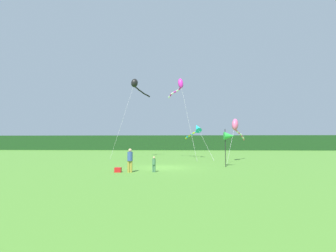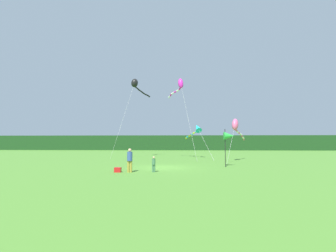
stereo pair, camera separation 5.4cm
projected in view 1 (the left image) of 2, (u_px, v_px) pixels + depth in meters
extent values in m
plane|color=#4C842D|center=(165.00, 168.00, 20.20)|extent=(120.00, 120.00, 0.00)
cube|color=#193D19|center=(175.00, 143.00, 65.18)|extent=(108.00, 3.90, 3.99)
cylinder|color=olive|center=(129.00, 167.00, 16.98)|extent=(0.17, 0.17, 0.81)
cylinder|color=olive|center=(131.00, 167.00, 16.97)|extent=(0.17, 0.17, 0.81)
cylinder|color=#334C8C|center=(130.00, 156.00, 17.03)|extent=(0.37, 0.37, 0.64)
sphere|color=tan|center=(130.00, 150.00, 17.06)|extent=(0.24, 0.24, 0.24)
cylinder|color=#3F724C|center=(153.00, 168.00, 17.06)|extent=(0.11, 0.11, 0.54)
cylinder|color=#3F724C|center=(155.00, 168.00, 17.06)|extent=(0.11, 0.11, 0.54)
cylinder|color=#3F724C|center=(154.00, 162.00, 17.09)|extent=(0.25, 0.25, 0.43)
sphere|color=tan|center=(154.00, 158.00, 17.11)|extent=(0.16, 0.16, 0.16)
cube|color=red|center=(118.00, 170.00, 17.01)|extent=(0.46, 0.34, 0.34)
cylinder|color=black|center=(225.00, 148.00, 20.80)|extent=(0.06, 0.06, 3.31)
cone|color=green|center=(229.00, 136.00, 20.86)|extent=(0.90, 0.70, 0.70)
cylinder|color=#B2B2B2|center=(205.00, 143.00, 30.03)|extent=(1.56, 4.88, 4.16)
cone|color=#1EB7CC|center=(197.00, 128.00, 32.63)|extent=(1.29, 1.74, 1.49)
cylinder|color=#1EB7CC|center=(196.00, 132.00, 32.90)|extent=(0.45, 0.69, 0.28)
cylinder|color=yellow|center=(194.00, 133.00, 33.48)|extent=(0.47, 0.71, 0.34)
cylinder|color=#1EB7CC|center=(192.00, 134.00, 34.07)|extent=(0.46, 0.72, 0.39)
cylinder|color=yellow|center=(190.00, 136.00, 34.64)|extent=(0.53, 0.70, 0.37)
cylinder|color=#1EB7CC|center=(188.00, 137.00, 35.21)|extent=(0.48, 0.71, 0.33)
cylinder|color=yellow|center=(186.00, 138.00, 35.82)|extent=(0.31, 0.72, 0.36)
cylinder|color=#B2B2B2|center=(231.00, 143.00, 25.20)|extent=(1.69, 3.38, 4.17)
ellipsoid|color=#E5598C|center=(235.00, 124.00, 26.98)|extent=(1.28, 1.65, 1.71)
cylinder|color=#E5598C|center=(236.00, 130.00, 27.19)|extent=(0.50, 0.67, 0.32)
cylinder|color=white|center=(237.00, 131.00, 27.72)|extent=(0.46, 0.69, 0.34)
cylinder|color=#E5598C|center=(239.00, 133.00, 28.25)|extent=(0.48, 0.67, 0.29)
cylinder|color=white|center=(240.00, 134.00, 28.75)|extent=(0.57, 0.66, 0.37)
cylinder|color=#E5598C|center=(242.00, 136.00, 29.25)|extent=(0.44, 0.71, 0.41)
cylinder|color=white|center=(243.00, 137.00, 29.78)|extent=(0.50, 0.68, 0.35)
cylinder|color=#E5598C|center=(244.00, 139.00, 30.32)|extent=(0.40, 0.71, 0.40)
cylinder|color=#B2B2B2|center=(188.00, 120.00, 28.69)|extent=(1.84, 3.04, 9.73)
ellipsoid|color=#E026B2|center=(181.00, 83.00, 30.57)|extent=(1.03, 1.11, 1.46)
cylinder|color=#E026B2|center=(180.00, 89.00, 30.77)|extent=(0.44, 0.62, 0.36)
cylinder|color=white|center=(178.00, 90.00, 31.22)|extent=(0.49, 0.58, 0.30)
cylinder|color=#E026B2|center=(175.00, 92.00, 31.64)|extent=(0.52, 0.55, 0.28)
cylinder|color=white|center=(173.00, 93.00, 32.04)|extent=(0.53, 0.55, 0.31)
cylinder|color=#E026B2|center=(171.00, 95.00, 32.49)|extent=(0.39, 0.61, 0.34)
cylinder|color=white|center=(169.00, 97.00, 32.96)|extent=(0.46, 0.62, 0.37)
cylinder|color=#B2B2B2|center=(123.00, 119.00, 31.92)|extent=(2.34, 3.67, 10.64)
ellipsoid|color=black|center=(134.00, 83.00, 34.04)|extent=(1.45, 1.55, 1.46)
cylinder|color=black|center=(136.00, 87.00, 34.18)|extent=(0.51, 0.56, 0.36)
cylinder|color=black|center=(138.00, 89.00, 34.58)|extent=(0.40, 0.59, 0.35)
cylinder|color=black|center=(140.00, 91.00, 34.98)|extent=(0.49, 0.57, 0.35)
cylinder|color=black|center=(142.00, 92.00, 35.37)|extent=(0.42, 0.58, 0.33)
cylinder|color=black|center=(144.00, 94.00, 35.77)|extent=(0.47, 0.56, 0.32)
cylinder|color=black|center=(147.00, 95.00, 36.13)|extent=(0.51, 0.53, 0.31)
cylinder|color=black|center=(149.00, 96.00, 36.52)|extent=(0.38, 0.57, 0.29)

